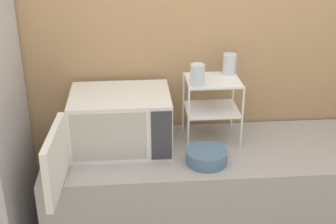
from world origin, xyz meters
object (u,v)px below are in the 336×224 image
dish_rack (212,96)px  bowl (207,157)px  glass_back_right (230,64)px  glass_front_left (198,75)px  microwave (118,122)px

dish_rack → bowl: bearing=-103.7°
bowl → glass_back_right: bearing=64.2°
dish_rack → glass_front_left: glass_front_left is taller
dish_rack → glass_back_right: bearing=37.9°
glass_back_right → bowl: bearing=-115.8°
dish_rack → bowl: 0.34m
glass_front_left → glass_back_right: 0.24m
glass_front_left → bowl: size_ratio=0.54×
dish_rack → microwave: bearing=-172.1°
glass_back_right → bowl: glass_back_right is taller
microwave → glass_back_right: size_ratio=7.12×
dish_rack → glass_front_left: size_ratio=3.13×
microwave → dish_rack: (0.49, 0.07, 0.10)m
microwave → glass_front_left: glass_front_left is taller
microwave → dish_rack: dish_rack is taller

